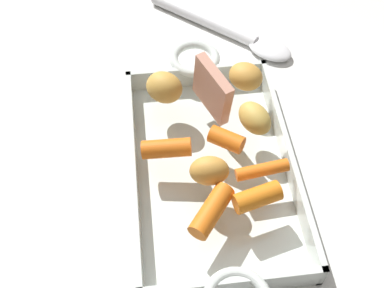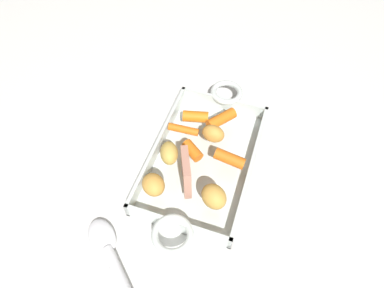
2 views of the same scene
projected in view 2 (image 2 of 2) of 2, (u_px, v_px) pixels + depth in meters
The scene contains 13 objects.
ground_plane at pixel (203, 162), 0.69m from camera, with size 1.82×1.82×0.00m, color silver.
roasting_dish at pixel (203, 159), 0.68m from camera, with size 0.43×0.20×0.04m.
roast_slice_outer at pixel (186, 172), 0.59m from camera, with size 0.01×0.07×0.07m, color tan.
baby_carrot_northeast at pixel (192, 151), 0.65m from camera, with size 0.02×0.02×0.04m, color orange.
baby_carrot_center_right at pixel (196, 117), 0.70m from camera, with size 0.02×0.02×0.05m, color orange.
baby_carrot_northwest at pixel (183, 129), 0.68m from camera, with size 0.02×0.02×0.06m, color orange.
baby_carrot_southwest at pixel (230, 159), 0.64m from camera, with size 0.02×0.02×0.06m, color orange.
baby_carrot_short at pixel (221, 119), 0.69m from camera, with size 0.02×0.02×0.06m, color orange.
potato_whole at pixel (169, 153), 0.64m from camera, with size 0.05×0.03×0.04m, color gold.
potato_near_roast at pixel (214, 196), 0.58m from camera, with size 0.04×0.05×0.04m, color gold.
potato_golden_large at pixel (153, 185), 0.60m from camera, with size 0.05×0.04×0.03m, color gold.
potato_corner at pixel (213, 134), 0.66m from camera, with size 0.05×0.03×0.04m, color gold.
serving_spoon at pixel (118, 273), 0.55m from camera, with size 0.20×0.22×0.02m.
Camera 2 is at (0.36, 0.10, 0.58)m, focal length 31.13 mm.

